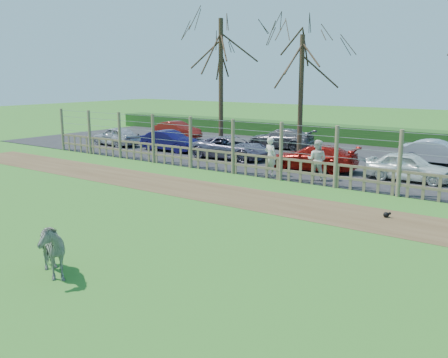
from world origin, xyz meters
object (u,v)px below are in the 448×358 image
Objects in this scene: visitor_b at (317,160)px; car_11 at (438,152)px; zebra at (47,247)px; car_0 at (116,136)px; car_4 at (409,167)px; tree_mid at (302,67)px; car_3 at (314,158)px; car_1 at (170,141)px; visitor_a at (271,156)px; car_7 at (177,130)px; crow at (386,215)px; car_9 at (281,139)px; tree_left at (221,54)px; car_2 at (231,148)px.

car_11 is (3.22, 7.14, -0.26)m from visitor_b.
zebra reaches higher than car_0.
car_0 is at bearing 87.35° from car_4.
car_3 is at bearing -51.27° from tree_mid.
car_11 is (13.94, 4.59, 0.00)m from car_1.
car_4 is (4.32, 0.20, 0.00)m from car_3.
visitor_a is (1.22, -5.04, -3.96)m from tree_mid.
car_7 and car_11 have the same top height.
crow is 15.24m from car_9.
car_11 is at bearing -113.59° from visitor_a.
tree_left is at bearing -23.56° from visitor_a.
visitor_a reaches higher than zebra.
zebra reaches higher than car_4.
zebra is at bearing 9.19° from car_9.
tree_mid is at bearing -76.04° from car_1.
tree_left is 2.24× the size of car_0.
zebra reaches higher than car_1.
car_1 is at bearing -6.83° from visitor_a.
zebra reaches higher than car_9.
car_11 is at bearing 95.64° from crow.
tree_mid is 12.75m from car_0.
car_3 is at bearing -95.58° from car_1.
car_2 is at bearing -102.52° from car_3.
tree_mid is 1.94× the size of car_4.
crow is 0.06× the size of car_2.
visitor_b is 2.29m from car_3.
visitor_a reaches higher than crow.
car_3 reaches higher than crow.
tree_left is 32.03× the size of crow.
tree_left is at bearing 47.44° from car_2.
car_2 is at bearing -38.22° from tree_left.
visitor_b is 0.42× the size of car_9.
car_1 is (-2.92, -1.15, -4.98)m from tree_left.
visitor_a is at bearing -76.43° from tree_mid.
tree_mid is 1.87× the size of car_1.
car_9 is at bearing -88.97° from car_7.
car_0 is 13.98m from car_3.
visitor_a reaches higher than car_0.
car_0 is at bearing -17.17° from visitor_b.
car_2 and car_3 have the same top height.
car_9 is at bearing -51.57° from visitor_a.
car_9 is (-9.18, 5.20, 0.00)m from car_4.
car_4 is 0.97× the size of car_11.
car_0 is at bearing 63.76° from zebra.
crow is at bearing 77.16° from car_0.
visitor_b reaches higher than car_11.
tree_left reaches higher than zebra.
car_4 and car_11 have the same top height.
car_2 is at bearing -93.76° from car_1.
zebra is 12.78m from visitor_a.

